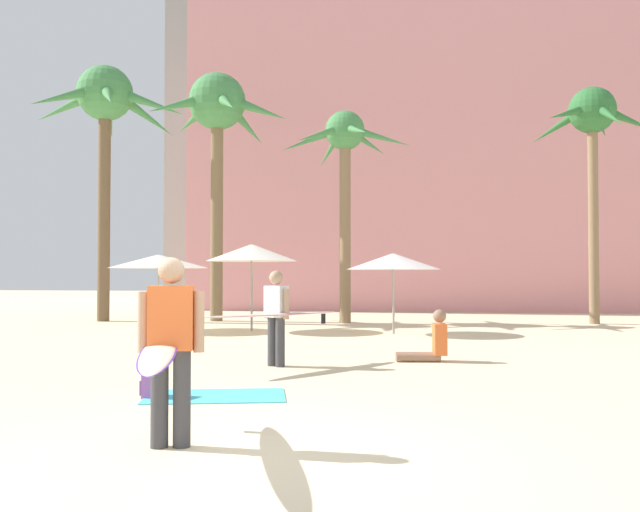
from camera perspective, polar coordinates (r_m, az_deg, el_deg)
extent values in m
plane|color=beige|center=(6.27, -7.37, -15.98)|extent=(120.00, 120.00, 0.00)
cube|color=pink|center=(34.19, 12.11, 8.89)|extent=(25.15, 8.02, 15.49)
cube|color=gray|center=(45.30, -2.33, 13.45)|extent=(13.53, 8.77, 26.60)
cylinder|color=brown|center=(24.01, -8.46, 3.70)|extent=(0.42, 0.42, 7.52)
sphere|color=#428447|center=(24.64, -8.42, 12.43)|extent=(1.95, 1.95, 1.95)
cone|color=#428447|center=(23.99, -5.11, 11.87)|extent=(2.19, 0.73, 1.17)
cone|color=#428447|center=(25.51, -6.16, 10.67)|extent=(1.36, 2.01, 1.47)
cone|color=#428447|center=(25.80, -10.28, 11.03)|extent=(1.92, 1.74, 1.09)
cone|color=#428447|center=(23.88, -11.62, 12.02)|extent=(1.82, 1.84, 1.12)
cone|color=#428447|center=(23.14, -7.70, 12.35)|extent=(1.37, 2.11, 1.18)
cylinder|color=#896B4C|center=(22.62, 2.07, 2.44)|extent=(0.37, 0.37, 6.28)
sphere|color=#428447|center=(23.06, 2.06, 10.25)|extent=(1.28, 1.28, 1.28)
cone|color=#428447|center=(23.02, 5.13, 9.61)|extent=(1.88, 0.44, 0.79)
cone|color=#428447|center=(23.93, 3.98, 9.19)|extent=(1.30, 1.70, 0.78)
cone|color=#428447|center=(23.97, 0.84, 8.68)|extent=(1.18, 1.64, 1.15)
cone|color=#428447|center=(23.09, -0.95, 9.43)|extent=(1.86, 0.37, 0.90)
cone|color=#428447|center=(22.16, -0.10, 9.92)|extent=(1.36, 1.64, 0.88)
cone|color=#428447|center=(21.87, 3.02, 10.25)|extent=(0.99, 1.83, 0.76)
cylinder|color=brown|center=(24.76, -17.28, 3.88)|extent=(0.41, 0.41, 7.77)
sphere|color=#428447|center=(25.42, -17.20, 12.63)|extent=(1.88, 1.88, 1.88)
cone|color=#428447|center=(24.72, -13.71, 12.04)|extent=(2.44, 0.44, 1.21)
cone|color=#428447|center=(25.96, -14.04, 11.04)|extent=(1.84, 2.06, 1.48)
cone|color=#428447|center=(26.84, -16.88, 10.76)|extent=(1.18, 2.39, 1.39)
cone|color=#428447|center=(26.30, -20.15, 11.35)|extent=(2.48, 0.86, 1.13)
cone|color=#428447|center=(24.45, -20.34, 12.12)|extent=(1.55, 2.30, 1.30)
cone|color=#428447|center=(23.77, -16.96, 12.45)|extent=(1.52, 2.31, 1.33)
cylinder|color=#896B4C|center=(23.98, 21.49, 3.02)|extent=(0.32, 0.32, 6.87)
sphere|color=#2D6B33|center=(24.48, 21.41, 11.06)|extent=(1.49, 1.49, 1.49)
cone|color=#2D6B33|center=(24.80, 24.06, 10.09)|extent=(1.78, 0.46, 1.01)
cone|color=#2D6B33|center=(25.61, 21.98, 9.95)|extent=(1.06, 1.76, 0.80)
cone|color=#2D6B33|center=(24.65, 18.77, 9.94)|extent=(1.69, 1.04, 1.14)
cone|color=#2D6B33|center=(23.48, 19.61, 10.96)|extent=(1.59, 1.40, 0.82)
cone|color=#2D6B33|center=(23.39, 22.65, 10.57)|extent=(0.67, 1.73, 1.16)
cylinder|color=gray|center=(19.47, -5.62, -2.59)|extent=(0.06, 0.06, 2.42)
cone|color=white|center=(19.47, -5.61, 0.28)|extent=(2.56, 2.56, 0.48)
cylinder|color=gray|center=(20.05, -13.11, -2.93)|extent=(0.06, 0.06, 2.14)
cone|color=white|center=(20.05, -13.09, -0.42)|extent=(2.79, 2.79, 0.38)
cylinder|color=gray|center=(18.59, 6.03, -3.07)|extent=(0.06, 0.06, 2.14)
cone|color=white|center=(18.58, 6.02, -0.44)|extent=(2.51, 2.51, 0.44)
cube|color=#4CC6D6|center=(9.19, -8.58, -11.28)|extent=(1.97, 1.41, 0.01)
cube|color=#714583|center=(9.22, -13.43, -9.95)|extent=(0.25, 0.34, 0.42)
cube|color=#5A3769|center=(9.31, -14.04, -10.39)|extent=(0.11, 0.22, 0.18)
cylinder|color=#3D3D42|center=(11.92, -3.29, -7.06)|extent=(0.22, 0.22, 0.84)
cylinder|color=#3D3D42|center=(12.07, -3.94, -7.00)|extent=(0.22, 0.22, 0.84)
cube|color=white|center=(11.95, -3.61, -3.74)|extent=(0.45, 0.41, 0.54)
sphere|color=tan|center=(11.94, -3.61, -1.78)|extent=(0.34, 0.34, 0.24)
cylinder|color=tan|center=(11.77, -2.78, -3.96)|extent=(0.14, 0.14, 0.51)
cylinder|color=tan|center=(12.14, -4.41, -3.88)|extent=(0.14, 0.14, 0.51)
ellipsoid|color=beige|center=(11.67, -3.90, -4.81)|extent=(2.08, 2.71, 0.07)
ellipsoid|color=#AB337B|center=(11.67, -3.90, -4.81)|extent=(2.11, 2.73, 0.05)
cube|color=black|center=(12.54, 0.27, -5.16)|extent=(0.07, 0.09, 0.18)
cylinder|color=#936B51|center=(12.72, 8.08, -8.24)|extent=(0.80, 0.24, 0.16)
cylinder|color=#936B51|center=(12.91, 7.97, -8.14)|extent=(0.80, 0.24, 0.16)
cube|color=orange|center=(12.83, 9.78, -6.74)|extent=(0.26, 0.42, 0.56)
sphere|color=#936B51|center=(12.80, 9.77, -4.87)|extent=(0.26, 0.26, 0.24)
cylinder|color=#3D3D42|center=(6.57, -11.25, -11.37)|extent=(0.19, 0.19, 0.88)
cylinder|color=#3D3D42|center=(6.59, -13.01, -11.33)|extent=(0.19, 0.19, 0.88)
cube|color=orange|center=(6.49, -12.10, -4.98)|extent=(0.44, 0.30, 0.58)
sphere|color=tan|center=(6.48, -12.07, -1.17)|extent=(0.29, 0.29, 0.24)
cylinder|color=tan|center=(6.47, -9.89, -5.32)|extent=(0.12, 0.12, 0.55)
cylinder|color=tan|center=(6.53, -14.28, -5.26)|extent=(0.12, 0.12, 0.55)
ellipsoid|color=beige|center=(6.23, -13.05, -7.61)|extent=(1.13, 2.76, 0.10)
ellipsoid|color=#5228A9|center=(6.23, -13.05, -7.61)|extent=(1.16, 2.78, 0.07)
cube|color=black|center=(7.36, -12.61, -7.51)|extent=(0.05, 0.10, 0.18)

